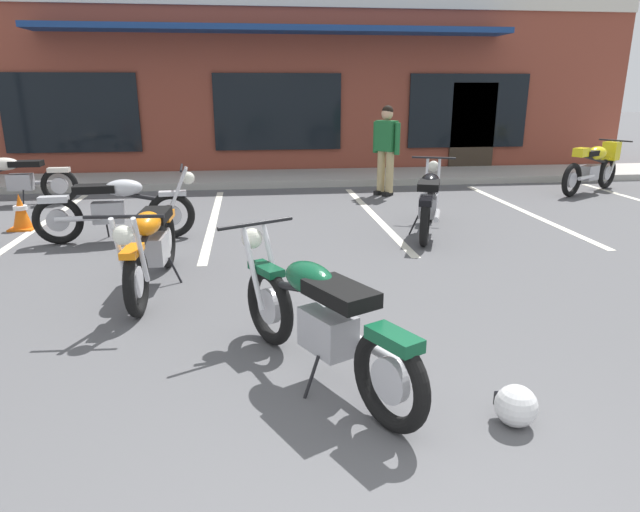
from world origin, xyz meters
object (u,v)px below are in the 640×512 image
Objects in this scene: motorcycle_blue_standard at (151,246)px; traffic_cone at (21,212)px; motorcycle_red_sportbike at (429,201)px; helmet_on_pavement at (516,406)px; motorcycle_foreground_classic at (319,318)px; motorcycle_black_cruiser at (116,207)px; motorcycle_silver_naked at (14,179)px; motorcycle_green_cafe_racer at (594,165)px; person_in_black_shirt at (386,145)px.

traffic_cone is (-2.31, 2.84, -0.20)m from motorcycle_blue_standard.
motorcycle_red_sportbike and motorcycle_blue_standard have the same top height.
motorcycle_red_sportbike is at bearing 28.63° from motorcycle_blue_standard.
motorcycle_foreground_classic is at bearing 147.12° from helmet_on_pavement.
motorcycle_red_sportbike is at bearing -9.04° from traffic_cone.
motorcycle_black_cruiser and motorcycle_blue_standard have the same top height.
motorcycle_green_cafe_racer is (10.82, -0.08, 0.07)m from motorcycle_silver_naked.
motorcycle_blue_standard is at bearing -50.83° from traffic_cone.
motorcycle_black_cruiser is at bearing 125.09° from helmet_on_pavement.
traffic_cone is (-5.81, 0.92, -0.20)m from motorcycle_red_sportbike.
motorcycle_foreground_classic is 4.45m from motorcycle_red_sportbike.
motorcycle_black_cruiser is 3.59m from motorcycle_silver_naked.
motorcycle_silver_naked is 2.06m from traffic_cone.
motorcycle_foreground_classic and motorcycle_black_cruiser have the same top height.
motorcycle_red_sportbike is 4.77m from helmet_on_pavement.
motorcycle_red_sportbike is 1.20× the size of person_in_black_shirt.
person_in_black_shirt reaches higher than traffic_cone.
motorcycle_black_cruiser is (-2.22, 4.03, 0.00)m from motorcycle_foreground_classic.
motorcycle_blue_standard is 3.79m from helmet_on_pavement.
motorcycle_red_sportbike is (2.05, 3.95, 0.00)m from motorcycle_foreground_classic.
traffic_cone is (-5.89, -2.00, -0.69)m from person_in_black_shirt.
person_in_black_shirt is 3.16× the size of traffic_cone.
motorcycle_green_cafe_racer is at bearing 55.17° from helmet_on_pavement.
motorcycle_blue_standard is (-1.45, 2.04, 0.00)m from motorcycle_foreground_classic.
motorcycle_red_sportbike is at bearing -23.20° from motorcycle_silver_naked.
motorcycle_black_cruiser reaches higher than helmet_on_pavement.
motorcycle_red_sportbike is at bearing -91.55° from person_in_black_shirt.
motorcycle_silver_naked and motorcycle_green_cafe_racer have the same top height.
motorcycle_green_cafe_racer is at bearing -0.42° from motorcycle_silver_naked.
motorcycle_green_cafe_racer is 3.50× the size of traffic_cone.
motorcycle_silver_naked is 1.26× the size of person_in_black_shirt.
motorcycle_blue_standard is at bearing -148.95° from motorcycle_green_cafe_racer.
motorcycle_red_sportbike is 5.04m from motorcycle_green_cafe_racer.
helmet_on_pavement is (2.57, -2.76, -0.33)m from motorcycle_blue_standard.
person_in_black_shirt is at bearing 0.89° from motorcycle_silver_naked.
motorcycle_black_cruiser is at bearing 111.08° from motorcycle_blue_standard.
motorcycle_red_sportbike is 5.89m from traffic_cone.
motorcycle_black_cruiser is 2.14m from motorcycle_blue_standard.
traffic_cone is at bearing 129.17° from motorcycle_blue_standard.
motorcycle_blue_standard is 1.26× the size of person_in_black_shirt.
motorcycle_black_cruiser is at bearing 178.86° from motorcycle_red_sportbike.
person_in_black_shirt reaches higher than motorcycle_blue_standard.
motorcycle_red_sportbike and motorcycle_silver_naked have the same top height.
motorcycle_green_cafe_racer is (7.73, 4.66, 0.07)m from motorcycle_blue_standard.
motorcycle_green_cafe_racer is 7.14× the size of helmet_on_pavement.
motorcycle_red_sportbike is at bearing -1.14° from motorcycle_black_cruiser.
motorcycle_silver_naked is 1.00× the size of motorcycle_blue_standard.
helmet_on_pavement is at bearing -32.88° from motorcycle_foreground_classic.
person_in_black_shirt reaches higher than motorcycle_black_cruiser.
motorcycle_foreground_classic is 7.42× the size of helmet_on_pavement.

